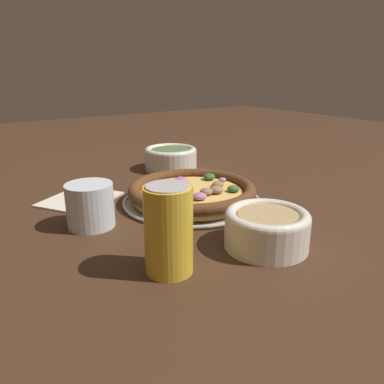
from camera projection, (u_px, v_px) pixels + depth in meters
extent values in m
plane|color=#3D2616|center=(192.00, 202.00, 0.78)|extent=(3.00, 3.00, 0.00)
cylinder|color=#B7B2A8|center=(192.00, 201.00, 0.78)|extent=(0.28, 0.28, 0.01)
torus|color=#B7B2A8|center=(192.00, 200.00, 0.78)|extent=(0.29, 0.29, 0.01)
cylinder|color=tan|center=(192.00, 196.00, 0.78)|extent=(0.25, 0.25, 0.01)
torus|color=#563319|center=(192.00, 189.00, 0.77)|extent=(0.26, 0.26, 0.02)
cylinder|color=#B7381E|center=(192.00, 192.00, 0.77)|extent=(0.22, 0.22, 0.00)
cylinder|color=#E5B75B|center=(192.00, 191.00, 0.77)|extent=(0.21, 0.21, 0.00)
ellipsoid|color=#8E7051|center=(218.00, 184.00, 0.79)|extent=(0.03, 0.03, 0.01)
ellipsoid|color=#33602D|center=(233.00, 189.00, 0.76)|extent=(0.03, 0.03, 0.01)
ellipsoid|color=#33602D|center=(209.00, 177.00, 0.85)|extent=(0.04, 0.04, 0.01)
ellipsoid|color=#B26B93|center=(180.00, 187.00, 0.77)|extent=(0.03, 0.03, 0.01)
ellipsoid|color=#8E7051|center=(217.00, 184.00, 0.80)|extent=(0.02, 0.02, 0.01)
ellipsoid|color=#8E7051|center=(163.00, 183.00, 0.80)|extent=(0.04, 0.04, 0.01)
ellipsoid|color=#B26B93|center=(222.00, 180.00, 0.83)|extent=(0.02, 0.02, 0.01)
ellipsoid|color=#B26B93|center=(200.00, 196.00, 0.72)|extent=(0.04, 0.04, 0.01)
ellipsoid|color=#B26B93|center=(182.00, 181.00, 0.80)|extent=(0.04, 0.04, 0.02)
ellipsoid|color=#8E7051|center=(186.00, 188.00, 0.77)|extent=(0.04, 0.04, 0.02)
ellipsoid|color=#8E7051|center=(206.00, 192.00, 0.74)|extent=(0.03, 0.03, 0.01)
ellipsoid|color=#8E7051|center=(216.00, 190.00, 0.75)|extent=(0.04, 0.04, 0.02)
cylinder|color=silver|center=(266.00, 232.00, 0.58)|extent=(0.13, 0.13, 0.05)
torus|color=silver|center=(268.00, 216.00, 0.57)|extent=(0.13, 0.13, 0.02)
cylinder|color=tan|center=(268.00, 215.00, 0.57)|extent=(0.09, 0.09, 0.00)
cylinder|color=silver|center=(171.00, 160.00, 1.03)|extent=(0.14, 0.14, 0.05)
torus|color=silver|center=(170.00, 151.00, 1.02)|extent=(0.14, 0.14, 0.02)
cylinder|color=#4C6B3D|center=(170.00, 150.00, 1.02)|extent=(0.10, 0.10, 0.00)
cylinder|color=silver|center=(91.00, 206.00, 0.65)|extent=(0.08, 0.08, 0.08)
cube|color=beige|center=(80.00, 198.00, 0.79)|extent=(0.19, 0.19, 0.01)
cube|color=#B7B7BC|center=(71.00, 189.00, 0.86)|extent=(0.09, 0.13, 0.00)
cube|color=#B7B7BC|center=(59.00, 204.00, 0.77)|extent=(0.04, 0.05, 0.00)
cylinder|color=gold|center=(169.00, 230.00, 0.50)|extent=(0.07, 0.07, 0.12)
cylinder|color=#BCBCC1|center=(168.00, 186.00, 0.48)|extent=(0.06, 0.06, 0.00)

